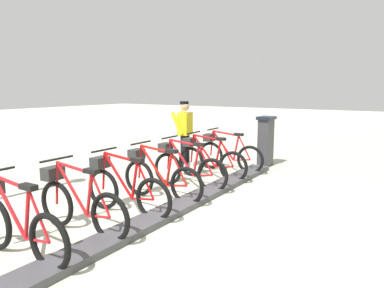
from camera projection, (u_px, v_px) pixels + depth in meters
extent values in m
plane|color=#B9BDA9|center=(179.00, 209.00, 5.86)|extent=(60.00, 60.00, 0.00)
cube|color=#47474C|center=(179.00, 206.00, 5.86)|extent=(0.44, 7.03, 0.10)
cube|color=#38383D|center=(266.00, 143.00, 9.07)|extent=(0.28, 0.44, 1.20)
cube|color=#194C8C|center=(261.00, 129.00, 9.10)|extent=(0.03, 0.30, 0.40)
cube|color=black|center=(266.00, 118.00, 8.97)|extent=(0.36, 0.52, 0.08)
torus|color=black|center=(250.00, 160.00, 8.25)|extent=(0.67, 0.08, 0.67)
torus|color=black|center=(211.00, 155.00, 8.80)|extent=(0.67, 0.08, 0.67)
cylinder|color=red|center=(223.00, 145.00, 8.58)|extent=(0.60, 0.05, 0.70)
cylinder|color=red|center=(236.00, 148.00, 8.41)|extent=(0.16, 0.05, 0.61)
cylinder|color=red|center=(226.00, 133.00, 8.50)|extent=(0.69, 0.06, 0.11)
cylinder|color=red|center=(242.00, 160.00, 8.37)|extent=(0.43, 0.04, 0.09)
cylinder|color=red|center=(244.00, 148.00, 8.29)|extent=(0.33, 0.04, 0.56)
cylinder|color=red|center=(212.00, 143.00, 8.74)|extent=(0.10, 0.04, 0.62)
cube|color=black|center=(239.00, 134.00, 8.32)|extent=(0.22, 0.10, 0.06)
cylinder|color=black|center=(213.00, 129.00, 8.67)|extent=(0.04, 0.54, 0.03)
cube|color=#2D2D2D|center=(209.00, 137.00, 8.76)|extent=(0.21, 0.28, 0.18)
torus|color=black|center=(233.00, 167.00, 7.51)|extent=(0.67, 0.08, 0.67)
torus|color=black|center=(191.00, 161.00, 8.06)|extent=(0.67, 0.08, 0.67)
cylinder|color=red|center=(204.00, 151.00, 7.84)|extent=(0.60, 0.05, 0.70)
cylinder|color=red|center=(218.00, 154.00, 7.67)|extent=(0.16, 0.05, 0.61)
cylinder|color=red|center=(207.00, 138.00, 7.76)|extent=(0.69, 0.06, 0.11)
cylinder|color=red|center=(224.00, 167.00, 7.63)|extent=(0.43, 0.04, 0.09)
cylinder|color=red|center=(227.00, 153.00, 7.55)|extent=(0.33, 0.04, 0.56)
cylinder|color=red|center=(192.00, 148.00, 8.00)|extent=(0.10, 0.04, 0.62)
cube|color=black|center=(221.00, 139.00, 7.58)|extent=(0.22, 0.10, 0.06)
cylinder|color=black|center=(193.00, 133.00, 7.93)|extent=(0.04, 0.54, 0.03)
cube|color=#2D2D2D|center=(189.00, 142.00, 8.02)|extent=(0.21, 0.28, 0.18)
torus|color=black|center=(212.00, 175.00, 6.77)|extent=(0.67, 0.08, 0.67)
torus|color=black|center=(168.00, 169.00, 7.32)|extent=(0.67, 0.08, 0.67)
cylinder|color=red|center=(182.00, 157.00, 7.10)|extent=(0.60, 0.05, 0.70)
cylinder|color=red|center=(196.00, 161.00, 6.93)|extent=(0.16, 0.05, 0.61)
cylinder|color=red|center=(184.00, 143.00, 7.02)|extent=(0.69, 0.06, 0.11)
cylinder|color=red|center=(203.00, 175.00, 6.89)|extent=(0.43, 0.04, 0.09)
cylinder|color=red|center=(206.00, 161.00, 6.81)|extent=(0.33, 0.04, 0.56)
cylinder|color=red|center=(169.00, 154.00, 7.26)|extent=(0.10, 0.04, 0.62)
cube|color=black|center=(199.00, 144.00, 6.84)|extent=(0.22, 0.10, 0.06)
cylinder|color=black|center=(170.00, 137.00, 7.19)|extent=(0.04, 0.54, 0.03)
cube|color=#2D2D2D|center=(166.00, 147.00, 7.28)|extent=(0.21, 0.28, 0.18)
torus|color=black|center=(187.00, 186.00, 6.04)|extent=(0.67, 0.08, 0.67)
torus|color=black|center=(139.00, 178.00, 6.58)|extent=(0.67, 0.08, 0.67)
cylinder|color=red|center=(154.00, 165.00, 6.36)|extent=(0.60, 0.05, 0.70)
cylinder|color=red|center=(169.00, 169.00, 6.19)|extent=(0.16, 0.05, 0.61)
cylinder|color=red|center=(156.00, 149.00, 6.28)|extent=(0.69, 0.06, 0.11)
cylinder|color=red|center=(176.00, 186.00, 6.15)|extent=(0.43, 0.04, 0.09)
cylinder|color=red|center=(179.00, 169.00, 6.07)|extent=(0.33, 0.04, 0.56)
cylinder|color=red|center=(140.00, 162.00, 6.52)|extent=(0.10, 0.04, 0.62)
cube|color=black|center=(172.00, 151.00, 6.11)|extent=(0.22, 0.10, 0.06)
cylinder|color=black|center=(141.00, 143.00, 6.45)|extent=(0.04, 0.54, 0.03)
cube|color=#2D2D2D|center=(137.00, 154.00, 6.54)|extent=(0.21, 0.28, 0.18)
torus|color=black|center=(154.00, 200.00, 5.30)|extent=(0.67, 0.08, 0.67)
torus|color=black|center=(103.00, 189.00, 5.84)|extent=(0.67, 0.08, 0.67)
cylinder|color=red|center=(118.00, 175.00, 5.62)|extent=(0.60, 0.05, 0.70)
cylinder|color=red|center=(135.00, 180.00, 5.45)|extent=(0.16, 0.05, 0.61)
cylinder|color=red|center=(120.00, 157.00, 5.54)|extent=(0.69, 0.06, 0.11)
cylinder|color=red|center=(143.00, 199.00, 5.41)|extent=(0.43, 0.04, 0.09)
cylinder|color=red|center=(145.00, 181.00, 5.33)|extent=(0.33, 0.04, 0.56)
cylinder|color=red|center=(104.00, 171.00, 5.78)|extent=(0.10, 0.04, 0.62)
cube|color=black|center=(137.00, 160.00, 5.37)|extent=(0.22, 0.10, 0.06)
cylinder|color=black|center=(104.00, 150.00, 5.71)|extent=(0.04, 0.54, 0.03)
cube|color=#2D2D2D|center=(100.00, 162.00, 5.80)|extent=(0.21, 0.28, 0.18)
torus|color=black|center=(110.00, 218.00, 4.56)|extent=(0.67, 0.08, 0.67)
torus|color=black|center=(57.00, 204.00, 5.10)|extent=(0.67, 0.08, 0.67)
cylinder|color=red|center=(72.00, 188.00, 4.88)|extent=(0.60, 0.05, 0.70)
cylinder|color=red|center=(89.00, 195.00, 4.71)|extent=(0.16, 0.05, 0.61)
cylinder|color=red|center=(74.00, 168.00, 4.80)|extent=(0.69, 0.06, 0.11)
cylinder|color=red|center=(98.00, 217.00, 4.67)|extent=(0.43, 0.04, 0.09)
cylinder|color=red|center=(101.00, 195.00, 4.59)|extent=(0.33, 0.04, 0.56)
cylinder|color=red|center=(57.00, 183.00, 5.04)|extent=(0.10, 0.04, 0.62)
cube|color=black|center=(91.00, 171.00, 4.63)|extent=(0.22, 0.10, 0.06)
cylinder|color=black|center=(57.00, 159.00, 4.97)|extent=(0.04, 0.54, 0.03)
cube|color=#2D2D2D|center=(53.00, 173.00, 5.06)|extent=(0.21, 0.28, 0.18)
torus|color=black|center=(49.00, 243.00, 3.82)|extent=(0.67, 0.08, 0.67)
cylinder|color=red|center=(9.00, 206.00, 4.14)|extent=(0.60, 0.05, 0.70)
cylinder|color=red|center=(27.00, 215.00, 3.97)|extent=(0.16, 0.05, 0.61)
cylinder|color=red|center=(10.00, 182.00, 4.07)|extent=(0.69, 0.06, 0.11)
cylinder|color=red|center=(37.00, 241.00, 3.93)|extent=(0.43, 0.04, 0.09)
cylinder|color=red|center=(39.00, 216.00, 3.86)|extent=(0.33, 0.04, 0.56)
cube|color=black|center=(28.00, 187.00, 3.89)|extent=(0.22, 0.10, 0.06)
cube|color=white|center=(181.00, 165.00, 9.01)|extent=(0.27, 0.15, 0.10)
cube|color=white|center=(189.00, 164.00, 9.16)|extent=(0.27, 0.15, 0.10)
cylinder|color=black|center=(183.00, 151.00, 8.93)|extent=(0.15, 0.15, 0.82)
cylinder|color=black|center=(187.00, 149.00, 9.12)|extent=(0.15, 0.15, 0.82)
cube|color=yellow|center=(185.00, 124.00, 8.92)|extent=(0.32, 0.44, 0.56)
cylinder|color=yellow|center=(177.00, 123.00, 8.72)|extent=(0.35, 0.16, 0.57)
cylinder|color=yellow|center=(186.00, 122.00, 9.19)|extent=(0.35, 0.16, 0.57)
sphere|color=tan|center=(185.00, 107.00, 8.85)|extent=(0.22, 0.22, 0.22)
cylinder|color=black|center=(184.00, 103.00, 8.85)|extent=(0.22, 0.22, 0.06)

